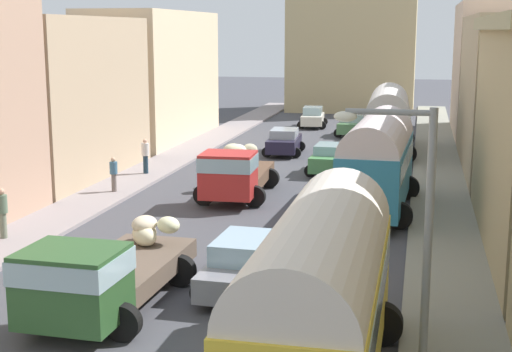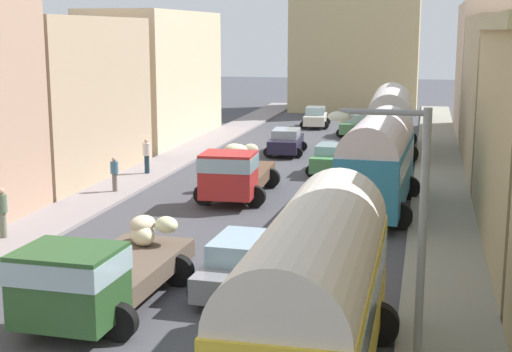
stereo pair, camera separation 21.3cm
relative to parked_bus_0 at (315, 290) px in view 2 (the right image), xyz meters
name	(u,v)px [view 2 (the right image)]	position (x,y,z in m)	size (l,w,h in m)	color
ground_plane	(295,172)	(-4.47, 23.14, -2.14)	(154.00, 154.00, 0.00)	#43444A
sidewalk_left	(162,165)	(-11.72, 23.14, -2.07)	(2.50, 70.00, 0.14)	gray
sidewalk_right	(440,177)	(2.78, 23.14, -2.07)	(2.50, 70.00, 0.14)	gray
building_left_2	(59,98)	(-15.58, 19.35, 1.78)	(5.21, 11.20, 7.84)	tan
building_left_3	(155,76)	(-15.58, 32.64, 2.07)	(5.23, 13.54, 8.42)	beige
building_right_3	(494,70)	(6.39, 39.56, 2.37)	(4.71, 11.93, 9.01)	beige
distant_church	(356,19)	(-4.47, 53.57, 6.02)	(11.17, 6.64, 22.16)	tan
parked_bus_0	(315,290)	(0.00, 0.00, 0.00)	(3.25, 8.24, 3.88)	yellow
parked_bus_1	(378,158)	(0.20, 15.65, 0.03)	(3.40, 8.35, 3.91)	teal
parked_bus_2	(390,118)	(-0.07, 30.28, 0.00)	(3.52, 9.60, 3.90)	beige
cargo_truck_0	(98,272)	(-5.95, 2.76, -0.97)	(3.31, 6.67, 2.21)	#2B522A
cargo_truck_1	(235,172)	(-5.92, 16.43, -0.92)	(3.22, 6.66, 2.28)	red
car_0	(286,141)	(-6.00, 28.66, -1.38)	(2.42, 4.12, 1.50)	#211C32
car_1	(315,117)	(-6.14, 41.31, -1.37)	(2.32, 3.76, 1.55)	silver
car_2	(242,264)	(-2.85, 5.45, -1.37)	(2.38, 4.35, 1.54)	gray
car_3	(331,159)	(-2.67, 23.32, -1.38)	(2.21, 3.83, 1.50)	#4E9151
car_4	(356,125)	(-2.73, 37.44, -1.37)	(2.48, 3.72, 1.54)	#568A57
pedestrian_1	(2,211)	(-12.11, 8.34, -1.05)	(0.51, 0.51, 1.90)	slate
pedestrian_2	(147,155)	(-11.57, 20.55, -1.07)	(0.45, 0.45, 1.88)	#1E3342
pedestrian_4	(114,173)	(-11.41, 16.23, -1.18)	(0.39, 0.39, 1.69)	#6A5F59
streetlamp_near	(407,229)	(1.74, -0.15, 1.41)	(1.90, 0.28, 5.83)	gray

